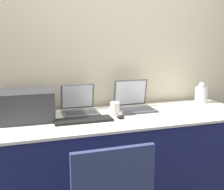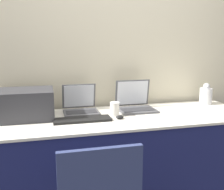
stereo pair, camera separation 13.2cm
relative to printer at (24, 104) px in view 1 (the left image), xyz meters
The scene contains 9 objects.
wall_back 0.97m from the printer, 21.73° to the left, with size 8.00×0.05×2.60m.
table 0.99m from the printer, ahead, with size 2.27×0.76×0.79m.
printer is the anchor object (origin of this frame).
laptop_left 0.48m from the printer, ahead, with size 0.31×0.29×0.25m.
laptop_right 0.99m from the printer, ahead, with size 0.34×0.30×0.27m.
external_keyboard 0.50m from the printer, 23.47° to the right, with size 0.46×0.15×0.02m.
coffee_cup 0.75m from the printer, ahead, with size 0.08×0.08×0.12m.
mouse 0.79m from the printer, 16.05° to the right, with size 0.06×0.05×0.03m.
metal_pitcher 1.77m from the printer, ahead, with size 0.13×0.13×0.22m.
Camera 1 is at (-0.77, -1.69, 1.40)m, focal length 42.00 mm.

